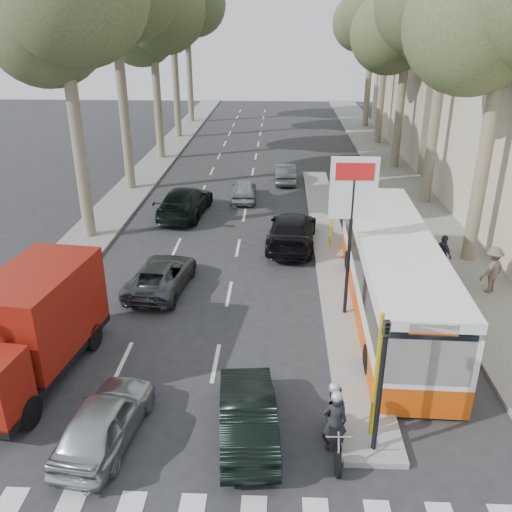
{
  "coord_description": "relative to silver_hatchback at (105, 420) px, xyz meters",
  "views": [
    {
      "loc": [
        0.92,
        -11.54,
        9.43
      ],
      "look_at": [
        0.12,
        6.43,
        1.6
      ],
      "focal_mm": 38.0,
      "sensor_mm": 36.0,
      "label": 1
    }
  ],
  "objects": [
    {
      "name": "ground",
      "position": [
        3.18,
        1.37,
        -0.62
      ],
      "size": [
        120.0,
        120.0,
        0.0
      ],
      "primitive_type": "plane",
      "color": "#28282B",
      "rests_on": "ground"
    },
    {
      "name": "sidewalk_right",
      "position": [
        11.78,
        26.37,
        -0.56
      ],
      "size": [
        3.2,
        70.0,
        0.12
      ],
      "primitive_type": "cube",
      "color": "gray",
      "rests_on": "ground"
    },
    {
      "name": "median_left",
      "position": [
        -4.82,
        29.37,
        -0.56
      ],
      "size": [
        2.4,
        64.0,
        0.12
      ],
      "primitive_type": "cube",
      "color": "gray",
      "rests_on": "ground"
    },
    {
      "name": "traffic_island",
      "position": [
        6.43,
        12.37,
        -0.54
      ],
      "size": [
        1.5,
        26.0,
        0.16
      ],
      "primitive_type": "cube",
      "color": "gray",
      "rests_on": "ground"
    },
    {
      "name": "building_far",
      "position": [
        18.68,
        35.37,
        7.38
      ],
      "size": [
        11.0,
        20.0,
        16.0
      ],
      "primitive_type": "cube",
      "color": "#B7A88E",
      "rests_on": "ground"
    },
    {
      "name": "billboard",
      "position": [
        6.43,
        6.37,
        3.08
      ],
      "size": [
        1.5,
        12.1,
        5.6
      ],
      "color": "yellow",
      "rests_on": "ground"
    },
    {
      "name": "traffic_light_island",
      "position": [
        6.43,
        -0.13,
        1.86
      ],
      "size": [
        0.16,
        0.41,
        3.6
      ],
      "color": "black",
      "rests_on": "ground"
    },
    {
      "name": "tree_l_c",
      "position": [
        -4.59,
        29.48,
        9.42
      ],
      "size": [
        7.4,
        7.2,
        13.71
      ],
      "color": "#6B604C",
      "rests_on": "ground"
    },
    {
      "name": "tree_l_e",
      "position": [
        -4.79,
        45.48,
        10.11
      ],
      "size": [
        7.4,
        7.2,
        14.49
      ],
      "color": "#6B604C",
      "rests_on": "ground"
    },
    {
      "name": "tree_r_c",
      "position": [
        12.21,
        27.48,
        9.07
      ],
      "size": [
        7.4,
        7.2,
        13.32
      ],
      "color": "#6B604C",
      "rests_on": "ground"
    },
    {
      "name": "tree_r_e",
      "position": [
        12.41,
        43.48,
        9.76
      ],
      "size": [
        7.4,
        7.2,
        14.1
      ],
      "color": "#6B604C",
      "rests_on": "ground"
    },
    {
      "name": "silver_hatchback",
      "position": [
        0.0,
        0.0,
        0.0
      ],
      "size": [
        1.93,
        3.81,
        1.24
      ],
      "primitive_type": "imported",
      "rotation": [
        0.0,
        0.0,
        3.01
      ],
      "color": "#A9ACB2",
      "rests_on": "ground"
    },
    {
      "name": "dark_hatchback",
      "position": [
        3.42,
        0.37,
        0.01
      ],
      "size": [
        1.72,
        3.95,
        1.26
      ],
      "primitive_type": "imported",
      "rotation": [
        0.0,
        0.0,
        3.24
      ],
      "color": "black",
      "rests_on": "ground"
    },
    {
      "name": "queue_car_a",
      "position": [
        -0.31,
        8.16,
        -0.04
      ],
      "size": [
        2.39,
        4.38,
        1.17
      ],
      "primitive_type": "imported",
      "rotation": [
        0.0,
        0.0,
        3.03
      ],
      "color": "#44474B",
      "rests_on": "ground"
    },
    {
      "name": "queue_car_b",
      "position": [
        4.71,
        12.74,
        0.12
      ],
      "size": [
        2.51,
        5.25,
        1.48
      ],
      "primitive_type": "imported",
      "rotation": [
        0.0,
        0.0,
        3.05
      ],
      "color": "black",
      "rests_on": "ground"
    },
    {
      "name": "queue_car_c",
      "position": [
        2.08,
        19.52,
        -0.02
      ],
      "size": [
        1.53,
        3.55,
        1.2
      ],
      "primitive_type": "imported",
      "rotation": [
        0.0,
        0.0,
        3.18
      ],
      "color": "#9EA0A5",
      "rests_on": "ground"
    },
    {
      "name": "queue_car_d",
      "position": [
        4.46,
        23.31,
        -0.03
      ],
      "size": [
        1.36,
        3.61,
        1.18
      ],
      "primitive_type": "imported",
      "rotation": [
        0.0,
        0.0,
        3.17
      ],
      "color": "#494C50",
      "rests_on": "ground"
    },
    {
      "name": "queue_car_e",
      "position": [
        -0.82,
        16.72,
        0.13
      ],
      "size": [
        2.59,
        5.33,
        1.5
      ],
      "primitive_type": "imported",
      "rotation": [
        0.0,
        0.0,
        3.04
      ],
      "color": "black",
      "rests_on": "ground"
    },
    {
      "name": "red_truck",
      "position": [
        -2.76,
        2.6,
        0.98
      ],
      "size": [
        2.82,
        5.9,
        3.03
      ],
      "rotation": [
        0.0,
        0.0,
        -0.13
      ],
      "color": "black",
      "rests_on": "ground"
    },
    {
      "name": "city_bus",
      "position": [
        7.98,
        6.61,
        0.93
      ],
      "size": [
        2.75,
        11.25,
        2.95
      ],
      "rotation": [
        0.0,
        0.0,
        -0.03
      ],
      "color": "#D74B0B",
      "rests_on": "ground"
    },
    {
      "name": "motorcycle",
      "position": [
        5.48,
        0.08,
        0.17
      ],
      "size": [
        0.75,
        2.05,
        1.74
      ],
      "rotation": [
        0.0,
        0.0,
        0.04
      ],
      "color": "black",
      "rests_on": "ground"
    },
    {
      "name": "pedestrian_near",
      "position": [
        10.63,
        9.86,
        0.3
      ],
      "size": [
        0.81,
        1.05,
        1.61
      ],
      "primitive_type": "imported",
      "rotation": [
        0.0,
        0.0,
        1.99
      ],
      "color": "#392F47",
      "rests_on": "sidewalk_right"
    },
    {
      "name": "pedestrian_far",
      "position": [
        11.99,
        8.27,
        0.39
      ],
      "size": [
        1.23,
        1.09,
        1.78
      ],
      "primitive_type": "imported",
      "rotation": [
        0.0,
        0.0,
        3.77
      ],
      "color": "brown",
      "rests_on": "sidewalk_right"
    }
  ]
}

